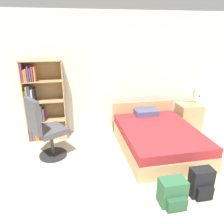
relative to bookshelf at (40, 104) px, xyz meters
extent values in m
cube|color=silver|center=(1.72, 0.23, 0.51)|extent=(9.00, 0.06, 2.60)
cube|color=tan|center=(-0.28, 0.00, 0.04)|extent=(0.02, 0.33, 1.67)
cube|color=tan|center=(0.49, 0.00, 0.04)|extent=(0.02, 0.33, 1.67)
cube|color=#A48256|center=(0.11, 0.16, 0.04)|extent=(0.80, 0.01, 1.67)
cube|color=tan|center=(0.11, 0.00, -0.78)|extent=(0.76, 0.31, 0.02)
cube|color=#665B51|center=(-0.24, -0.06, -0.61)|extent=(0.04, 0.18, 0.33)
cube|color=#7A387F|center=(-0.21, -0.06, -0.61)|extent=(0.02, 0.20, 0.32)
cube|color=teal|center=(-0.18, -0.03, -0.62)|extent=(0.03, 0.25, 0.31)
cube|color=orange|center=(-0.13, -0.05, -0.63)|extent=(0.04, 0.20, 0.28)
cube|color=orange|center=(-0.09, -0.06, -0.64)|extent=(0.03, 0.20, 0.26)
cube|color=maroon|center=(-0.04, -0.05, -0.62)|extent=(0.04, 0.21, 0.30)
cube|color=black|center=(0.00, -0.06, -0.60)|extent=(0.04, 0.19, 0.34)
cube|color=tan|center=(0.11, 0.00, -0.36)|extent=(0.76, 0.31, 0.02)
cube|color=#665B51|center=(-0.25, -0.04, -0.22)|extent=(0.03, 0.22, 0.27)
cube|color=#665B51|center=(-0.21, -0.03, -0.23)|extent=(0.02, 0.25, 0.25)
cube|color=black|center=(-0.17, -0.03, -0.20)|extent=(0.03, 0.25, 0.31)
cube|color=#7A387F|center=(-0.12, -0.05, -0.21)|extent=(0.03, 0.22, 0.29)
cube|color=#665B51|center=(-0.08, -0.04, -0.19)|extent=(0.04, 0.24, 0.32)
cube|color=gold|center=(-0.02, -0.04, -0.19)|extent=(0.04, 0.23, 0.33)
cube|color=#2D6638|center=(0.02, -0.03, -0.19)|extent=(0.03, 0.26, 0.33)
cube|color=#7A387F|center=(0.06, -0.03, -0.23)|extent=(0.03, 0.25, 0.25)
cube|color=tan|center=(0.11, 0.00, 0.05)|extent=(0.76, 0.31, 0.02)
cube|color=#2D6638|center=(-0.25, -0.05, 0.18)|extent=(0.03, 0.21, 0.24)
cube|color=orange|center=(-0.21, -0.06, 0.23)|extent=(0.03, 0.20, 0.32)
cube|color=navy|center=(-0.17, -0.06, 0.23)|extent=(0.04, 0.18, 0.33)
cube|color=beige|center=(-0.12, -0.04, 0.19)|extent=(0.03, 0.22, 0.26)
cube|color=black|center=(-0.08, -0.03, 0.20)|extent=(0.03, 0.26, 0.27)
cube|color=tan|center=(0.11, 0.00, 0.47)|extent=(0.76, 0.31, 0.02)
cube|color=#7A387F|center=(-0.25, -0.03, 0.66)|extent=(0.02, 0.25, 0.36)
cube|color=orange|center=(-0.21, -0.03, 0.60)|extent=(0.03, 0.25, 0.24)
cube|color=orange|center=(-0.18, -0.03, 0.61)|extent=(0.02, 0.25, 0.25)
cube|color=#7A387F|center=(-0.14, -0.05, 0.63)|extent=(0.03, 0.21, 0.30)
cube|color=#665B51|center=(-0.10, -0.04, 0.61)|extent=(0.02, 0.22, 0.26)
cube|color=#7A387F|center=(-0.06, -0.06, 0.62)|extent=(0.03, 0.19, 0.28)
cube|color=orange|center=(-0.02, -0.03, 0.63)|extent=(0.03, 0.26, 0.29)
cube|color=tan|center=(0.11, 0.00, 0.87)|extent=(0.80, 0.33, 0.02)
cube|color=tan|center=(2.25, -0.92, -0.65)|extent=(1.41, 1.92, 0.28)
cube|color=maroon|center=(2.25, -0.92, -0.43)|extent=(1.38, 1.88, 0.17)
cube|color=tan|center=(2.25, 0.00, -0.44)|extent=(1.41, 0.08, 0.70)
cube|color=#4C5175|center=(2.25, -0.21, -0.28)|extent=(0.50, 0.30, 0.12)
cylinder|color=#232326|center=(0.24, -0.78, -0.77)|extent=(0.50, 0.50, 0.04)
cylinder|color=#333338|center=(0.24, -0.78, -0.54)|extent=(0.06, 0.06, 0.43)
cube|color=#4C4C51|center=(0.24, -0.78, -0.27)|extent=(0.66, 0.66, 0.10)
cube|color=#4C4C51|center=(0.00, -0.92, 0.07)|extent=(0.29, 0.42, 0.60)
cube|color=tan|center=(3.34, -0.12, -0.49)|extent=(0.54, 0.43, 0.60)
sphere|color=tan|center=(3.34, -0.35, -0.37)|extent=(0.02, 0.02, 0.02)
cylinder|color=tan|center=(3.41, -0.11, -0.18)|extent=(0.15, 0.15, 0.02)
cylinder|color=tan|center=(3.41, -0.11, 0.00)|extent=(0.02, 0.02, 0.35)
cone|color=white|center=(3.41, -0.11, 0.25)|extent=(0.22, 0.22, 0.15)
cylinder|color=silver|center=(3.48, -0.23, -0.09)|extent=(0.06, 0.06, 0.21)
cylinder|color=#2D2D33|center=(3.48, -0.23, 0.02)|extent=(0.04, 0.04, 0.02)
cube|color=black|center=(2.33, -2.25, -0.58)|extent=(0.31, 0.18, 0.42)
cube|color=black|center=(2.33, -2.38, -0.68)|extent=(0.23, 0.06, 0.19)
cube|color=#2D603D|center=(1.87, -2.33, -0.61)|extent=(0.35, 0.22, 0.37)
cube|color=#275234|center=(1.87, -2.48, -0.69)|extent=(0.27, 0.08, 0.17)
camera|label=1|loc=(0.62, -4.48, 1.40)|focal=35.00mm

